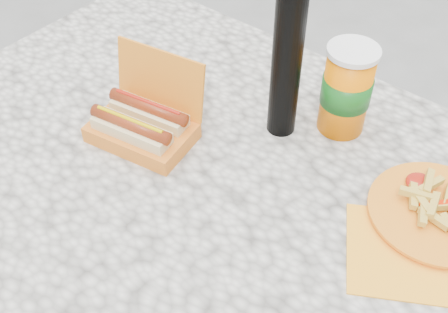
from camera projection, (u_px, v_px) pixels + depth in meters
The scene contains 4 objects.
picnic_table at pixel (225, 220), 0.99m from camera, with size 1.20×0.80×0.75m.
hotdog_box at pixel (143, 124), 0.96m from camera, with size 0.19×0.16×0.14m.
fries_plate at pixel (433, 214), 0.85m from camera, with size 0.22×0.31×0.04m.
soda_cup at pixel (346, 90), 0.95m from camera, with size 0.09×0.09×0.16m.
Camera 1 is at (0.39, -0.49, 1.42)m, focal length 45.00 mm.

